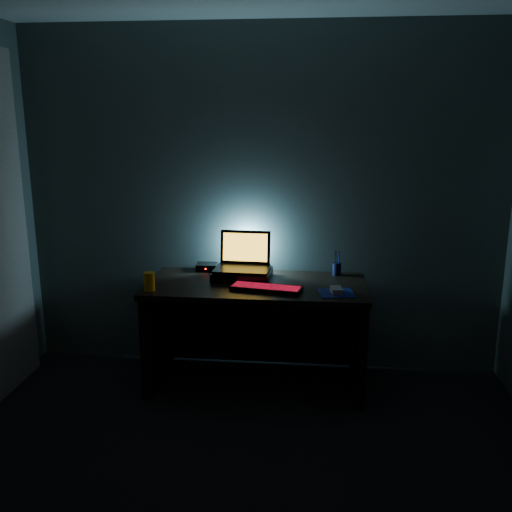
{
  "coord_description": "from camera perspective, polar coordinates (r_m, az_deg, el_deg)",
  "views": [
    {
      "loc": [
        0.38,
        -2.1,
        1.87
      ],
      "look_at": [
        0.0,
        1.57,
        0.96
      ],
      "focal_mm": 40.0,
      "sensor_mm": 36.0,
      "label": 1
    }
  ],
  "objects": [
    {
      "name": "room",
      "position": [
        2.22,
        -4.27,
        -2.36
      ],
      "size": [
        3.5,
        4.0,
        2.5
      ],
      "color": "black",
      "rests_on": "ground"
    },
    {
      "name": "desk",
      "position": [
        4.03,
        0.11,
        -6.04
      ],
      "size": [
        1.5,
        0.7,
        0.75
      ],
      "color": "black",
      "rests_on": "ground"
    },
    {
      "name": "riser",
      "position": [
        4.0,
        -1.37,
        -1.86
      ],
      "size": [
        0.41,
        0.32,
        0.06
      ],
      "primitive_type": "cube",
      "rotation": [
        0.0,
        0.0,
        -0.05
      ],
      "color": "black",
      "rests_on": "desk"
    },
    {
      "name": "laptop",
      "position": [
        4.03,
        -1.26,
        -0.43
      ],
      "size": [
        0.39,
        0.3,
        0.26
      ],
      "rotation": [
        0.0,
        0.0,
        -0.05
      ],
      "color": "black",
      "rests_on": "riser"
    },
    {
      "name": "keyboard",
      "position": [
        3.75,
        1.04,
        -3.23
      ],
      "size": [
        0.48,
        0.23,
        0.03
      ],
      "rotation": [
        0.0,
        0.0,
        -0.18
      ],
      "color": "black",
      "rests_on": "desk"
    },
    {
      "name": "mousepad",
      "position": [
        3.72,
        8.05,
        -3.68
      ],
      "size": [
        0.25,
        0.23,
        0.0
      ],
      "primitive_type": "cube",
      "rotation": [
        0.0,
        0.0,
        0.15
      ],
      "color": "navy",
      "rests_on": "desk"
    },
    {
      "name": "mouse",
      "position": [
        3.72,
        8.06,
        -3.41
      ],
      "size": [
        0.08,
        0.12,
        0.03
      ],
      "primitive_type": "cube",
      "rotation": [
        0.0,
        0.0,
        0.15
      ],
      "color": "gray",
      "rests_on": "mousepad"
    },
    {
      "name": "pen_cup",
      "position": [
        4.13,
        8.08,
        -1.29
      ],
      "size": [
        0.08,
        0.08,
        0.09
      ],
      "primitive_type": "cylinder",
      "rotation": [
        0.0,
        0.0,
        -0.43
      ],
      "color": "black",
      "rests_on": "desk"
    },
    {
      "name": "juice_glass",
      "position": [
        3.79,
        -10.62,
        -2.52
      ],
      "size": [
        0.08,
        0.08,
        0.12
      ],
      "primitive_type": "cylinder",
      "rotation": [
        0.0,
        0.0,
        -0.18
      ],
      "color": "#FEAC0D",
      "rests_on": "desk"
    },
    {
      "name": "router",
      "position": [
        4.24,
        -4.94,
        -1.09
      ],
      "size": [
        0.16,
        0.13,
        0.05
      ],
      "rotation": [
        0.0,
        0.0,
        0.05
      ],
      "color": "black",
      "rests_on": "desk"
    }
  ]
}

